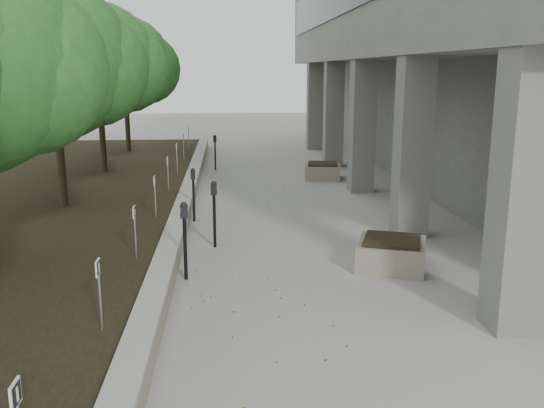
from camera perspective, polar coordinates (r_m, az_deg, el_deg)
name	(u,v)px	position (r m, az deg, el deg)	size (l,w,h in m)	color
ground	(285,370)	(7.74, 1.30, -15.74)	(90.00, 90.00, 0.00)	#A09C93
retaining_wall	(187,200)	(16.18, -8.24, 0.40)	(0.39, 26.00, 0.50)	gray
planting_bed	(48,204)	(16.85, -20.79, 0.02)	(7.00, 26.00, 0.40)	#2C2416
crabapple_tree_3	(55,94)	(15.34, -20.17, 9.91)	(4.60, 4.00, 5.44)	#255F24
crabapple_tree_4	(99,88)	(20.20, -16.33, 10.71)	(4.60, 4.00, 5.44)	#255F24
crabapple_tree_5	(125,84)	(25.11, -13.98, 11.17)	(4.60, 4.00, 5.44)	#255F24
parking_sign_2	(100,295)	(7.97, -16.29, -8.44)	(0.04, 0.22, 0.96)	black
parking_sign_3	(135,232)	(10.77, -13.07, -2.68)	(0.04, 0.22, 0.96)	black
parking_sign_4	(155,197)	(13.66, -11.21, 0.68)	(0.04, 0.22, 0.96)	black
parking_sign_5	(168,174)	(16.59, -10.00, 2.86)	(0.04, 0.22, 0.96)	black
parking_sign_6	(177,158)	(19.54, -9.16, 4.39)	(0.04, 0.22, 0.96)	black
parking_sign_7	(184,146)	(22.50, -8.53, 5.51)	(0.04, 0.22, 0.96)	black
parking_sign_8	(189,138)	(25.47, -8.05, 6.37)	(0.04, 0.22, 0.96)	black
parking_meter_2	(185,241)	(10.66, -8.40, -3.55)	(0.14, 0.10, 1.44)	black
parking_meter_3	(214,214)	(12.50, -5.58, -1.00)	(0.14, 0.10, 1.44)	black
parking_meter_4	(194,195)	(14.72, -7.58, 0.87)	(0.13, 0.10, 1.35)	black
parking_meter_5	(215,153)	(22.25, -5.51, 4.97)	(0.13, 0.09, 1.34)	black
planter_front	(391,253)	(11.50, 11.45, -4.67)	(1.24, 1.24, 0.58)	gray
planter_back	(323,171)	(20.52, 4.90, 3.21)	(1.19, 1.19, 0.56)	gray
berry_scatter	(258,251)	(12.34, -1.40, -4.55)	(3.30, 14.10, 0.02)	maroon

